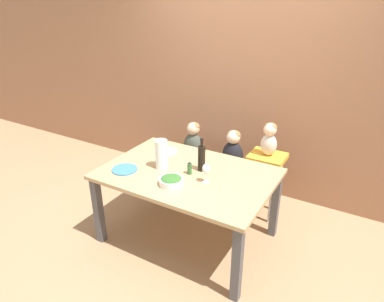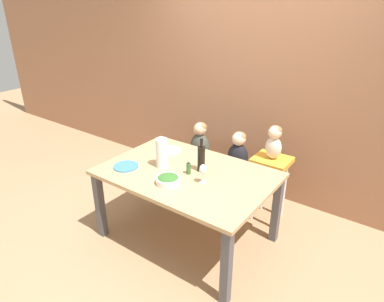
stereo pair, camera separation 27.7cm
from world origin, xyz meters
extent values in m
plane|color=#9E7A56|center=(0.00, 0.00, 0.00)|extent=(14.00, 14.00, 0.00)
cube|color=#9E6B4C|center=(0.00, 1.25, 1.35)|extent=(10.00, 0.06, 2.70)
cube|color=tan|center=(0.00, 0.00, 0.71)|extent=(1.52, 1.04, 0.03)
cube|color=#4C4C51|center=(-0.70, -0.46, 0.34)|extent=(0.07, 0.07, 0.69)
cube|color=#4C4C51|center=(0.70, -0.46, 0.34)|extent=(0.07, 0.07, 0.69)
cube|color=#4C4C51|center=(-0.70, 0.46, 0.34)|extent=(0.07, 0.07, 0.69)
cube|color=#4C4C51|center=(0.70, 0.46, 0.34)|extent=(0.07, 0.07, 0.69)
cylinder|color=silver|center=(-0.52, 0.62, 0.20)|extent=(0.04, 0.04, 0.39)
cylinder|color=silver|center=(-0.24, 0.62, 0.20)|extent=(0.04, 0.04, 0.39)
cylinder|color=silver|center=(-0.52, 0.89, 0.20)|extent=(0.04, 0.04, 0.39)
cylinder|color=silver|center=(-0.24, 0.89, 0.20)|extent=(0.04, 0.04, 0.39)
cube|color=white|center=(-0.38, 0.75, 0.42)|extent=(0.42, 0.37, 0.05)
cylinder|color=silver|center=(-0.03, 0.62, 0.20)|extent=(0.04, 0.04, 0.39)
cylinder|color=silver|center=(0.25, 0.62, 0.20)|extent=(0.04, 0.04, 0.39)
cylinder|color=silver|center=(-0.03, 0.89, 0.20)|extent=(0.04, 0.04, 0.39)
cylinder|color=silver|center=(0.25, 0.89, 0.20)|extent=(0.04, 0.04, 0.39)
cube|color=white|center=(0.11, 0.75, 0.42)|extent=(0.42, 0.37, 0.05)
cylinder|color=silver|center=(0.37, 0.64, 0.33)|extent=(0.04, 0.04, 0.66)
cylinder|color=silver|center=(0.61, 0.64, 0.33)|extent=(0.04, 0.04, 0.66)
cylinder|color=silver|center=(0.37, 0.87, 0.33)|extent=(0.04, 0.04, 0.66)
cylinder|color=silver|center=(0.61, 0.87, 0.33)|extent=(0.04, 0.04, 0.66)
cube|color=gold|center=(0.49, 0.75, 0.68)|extent=(0.35, 0.31, 0.05)
ellipsoid|color=#3D4238|center=(-0.38, 0.75, 0.61)|extent=(0.23, 0.18, 0.32)
sphere|color=#D6AD89|center=(-0.38, 0.75, 0.82)|extent=(0.15, 0.15, 0.15)
ellipsoid|color=olive|center=(-0.38, 0.76, 0.84)|extent=(0.14, 0.14, 0.10)
ellipsoid|color=black|center=(0.11, 0.75, 0.61)|extent=(0.23, 0.18, 0.32)
sphere|color=beige|center=(0.11, 0.75, 0.82)|extent=(0.15, 0.15, 0.15)
ellipsoid|color=olive|center=(0.11, 0.76, 0.84)|extent=(0.14, 0.14, 0.10)
ellipsoid|color=beige|center=(0.49, 0.75, 0.82)|extent=(0.16, 0.13, 0.23)
sphere|color=beige|center=(0.49, 0.75, 0.98)|extent=(0.13, 0.13, 0.13)
ellipsoid|color=olive|center=(0.49, 0.76, 1.00)|extent=(0.13, 0.12, 0.09)
cylinder|color=black|center=(0.09, 0.10, 0.84)|extent=(0.07, 0.07, 0.23)
cylinder|color=black|center=(0.09, 0.10, 1.00)|extent=(0.03, 0.03, 0.08)
cylinder|color=black|center=(0.09, 0.10, 1.03)|extent=(0.03, 0.03, 0.02)
cylinder|color=white|center=(-0.25, -0.04, 0.86)|extent=(0.11, 0.11, 0.28)
cylinder|color=white|center=(0.22, -0.07, 0.73)|extent=(0.06, 0.06, 0.00)
cylinder|color=white|center=(0.22, -0.07, 0.76)|extent=(0.01, 0.01, 0.07)
ellipsoid|color=white|center=(0.22, -0.07, 0.85)|extent=(0.06, 0.06, 0.09)
cylinder|color=white|center=(-0.01, -0.25, 0.75)|extent=(0.21, 0.21, 0.06)
ellipsoid|color=#336628|center=(-0.01, -0.25, 0.78)|extent=(0.18, 0.18, 0.04)
cylinder|color=teal|center=(-0.52, -0.25, 0.73)|extent=(0.23, 0.23, 0.01)
cylinder|color=silver|center=(-0.42, 0.26, 0.73)|extent=(0.23, 0.23, 0.01)
cylinder|color=#336633|center=(0.03, -0.02, 0.77)|extent=(0.04, 0.04, 0.10)
cone|color=black|center=(0.03, -0.02, 0.84)|extent=(0.03, 0.03, 0.02)
camera|label=1|loc=(1.40, -2.33, 2.18)|focal=32.00mm
camera|label=2|loc=(1.63, -2.18, 2.18)|focal=32.00mm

